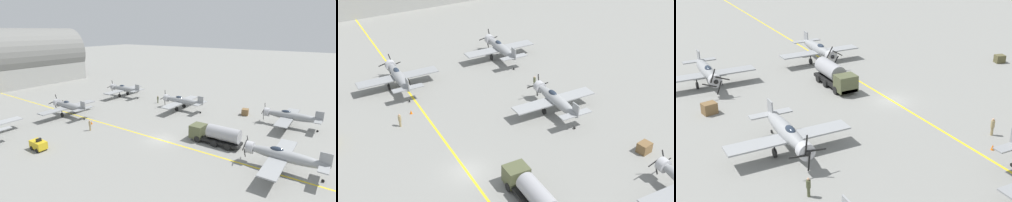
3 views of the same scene
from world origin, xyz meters
TOP-DOWN VIEW (x-y plane):
  - ground_plane at (0.00, 0.00)m, footprint 400.00×400.00m
  - taxiway_stripe at (0.00, 0.00)m, footprint 0.30×160.00m
  - airplane_mid_right at (15.69, 6.04)m, footprint 12.00×9.98m
  - airplane_near_right at (18.08, -15.27)m, footprint 12.00×9.98m
  - airplane_near_center at (1.15, -17.67)m, footprint 12.00×9.98m
  - fuel_tanker at (3.76, -7.44)m, footprint 2.68×8.00m
  - ground_crew_walking at (17.06, 13.67)m, footprint 0.38×0.38m
  - ground_crew_inspecting at (-3.78, 12.55)m, footprint 0.41×0.41m
  - supply_crate_mid_lane at (20.06, -6.49)m, footprint 1.74×1.54m
  - supply_crate_outboard at (-22.45, -4.73)m, footprint 1.65×1.48m
  - traffic_cone at (-1.58, 14.90)m, footprint 0.36×0.36m

SIDE VIEW (x-z plane):
  - ground_plane at x=0.00m, z-range 0.00..0.00m
  - taxiway_stripe at x=0.00m, z-range 0.00..0.01m
  - traffic_cone at x=-1.58m, z-range 0.00..0.55m
  - supply_crate_outboard at x=-22.45m, z-range 0.00..1.16m
  - supply_crate_mid_lane at x=20.06m, z-range 0.00..1.27m
  - ground_crew_walking at x=17.06m, z-range 0.08..1.81m
  - ground_crew_inspecting at x=-3.78m, z-range 0.09..1.95m
  - fuel_tanker at x=3.76m, z-range 0.02..3.00m
  - airplane_mid_right at x=15.69m, z-range 0.11..3.91m
  - airplane_near_right at x=18.08m, z-range 0.16..3.87m
  - airplane_near_center at x=1.15m, z-range 0.19..3.84m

